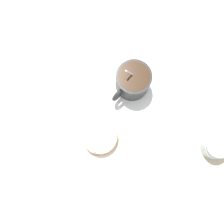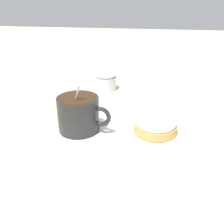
# 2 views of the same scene
# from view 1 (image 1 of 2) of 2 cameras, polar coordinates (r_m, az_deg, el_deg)

# --- Properties ---
(ground_plane) EXTENTS (3.00, 3.00, 0.00)m
(ground_plane) POSITION_cam_1_polar(r_m,az_deg,el_deg) (0.66, 0.48, 0.49)
(ground_plane) COLOR #C6B793
(paper_napkin) EXTENTS (0.27, 0.26, 0.00)m
(paper_napkin) POSITION_cam_1_polar(r_m,az_deg,el_deg) (0.65, 0.48, 0.51)
(paper_napkin) COLOR white
(paper_napkin) RESTS_ON ground_plane
(coffee_cup) EXTENTS (0.11, 0.08, 0.10)m
(coffee_cup) POSITION_cam_1_polar(r_m,az_deg,el_deg) (0.63, 4.36, 6.89)
(coffee_cup) COLOR black
(coffee_cup) RESTS_ON paper_napkin
(frosted_pastry) EXTENTS (0.09, 0.09, 0.04)m
(frosted_pastry) POSITION_cam_1_polar(r_m,az_deg,el_deg) (0.63, -2.66, -5.43)
(frosted_pastry) COLOR #D19347
(frosted_pastry) RESTS_ON paper_napkin
(sugar_bowl) EXTENTS (0.06, 0.06, 0.05)m
(sugar_bowl) POSITION_cam_1_polar(r_m,az_deg,el_deg) (0.66, 21.75, -6.89)
(sugar_bowl) COLOR silver
(sugar_bowl) RESTS_ON ground_plane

